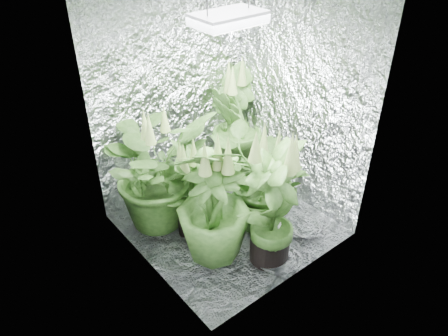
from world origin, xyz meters
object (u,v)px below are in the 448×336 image
plant_c (233,124)px  circulation_fan (261,178)px  plant_f (273,204)px  grow_lamp (229,19)px  plant_a (156,170)px  plant_d (213,204)px  plant_b (192,191)px  plant_e (262,183)px

plant_c → circulation_fan: (0.00, -0.44, -0.42)m
plant_f → grow_lamp: bearing=90.0°
plant_c → circulation_fan: bearing=-89.4°
plant_a → circulation_fan: 1.13m
plant_d → circulation_fan: (0.92, 0.42, -0.38)m
plant_a → plant_f: size_ratio=0.95×
plant_a → plant_b: 0.36m
circulation_fan → plant_d: bearing=-154.9°
plant_b → plant_e: 0.60m
plant_b → plant_c: plant_c is taller
plant_c → plant_d: size_ratio=1.07×
plant_c → plant_f: (-0.59, -1.18, -0.02)m
grow_lamp → plant_a: bearing=135.4°
grow_lamp → plant_c: grow_lamp is taller
grow_lamp → plant_b: size_ratio=0.51×
plant_a → circulation_fan: size_ratio=3.15×
plant_b → plant_c: bearing=30.6°
plant_a → plant_e: plant_a is taller
plant_c → circulation_fan: 0.61m
plant_a → plant_e: (0.66, -0.62, -0.08)m
plant_d → plant_e: plant_d is taller
plant_e → circulation_fan: 0.62m
plant_d → plant_f: plant_f is taller
plant_b → plant_d: plant_d is taller
grow_lamp → circulation_fan: grow_lamp is taller
grow_lamp → circulation_fan: 1.78m
plant_e → plant_d: bearing=-176.8°
plant_f → circulation_fan: (0.60, 0.74, -0.40)m
plant_b → plant_f: bearing=-66.1°
plant_f → plant_c: bearing=63.4°
plant_d → plant_e: size_ratio=1.16×
plant_c → circulation_fan: plant_c is taller
plant_b → circulation_fan: bearing=5.0°
grow_lamp → plant_a: (-0.44, 0.43, -1.27)m
plant_c → plant_f: plant_c is taller
plant_b → plant_f: 0.73m
plant_d → circulation_fan: bearing=24.4°
plant_a → plant_f: bearing=-65.8°
plant_d → plant_e: 0.55m
plant_b → circulation_fan: (0.89, 0.08, -0.29)m
grow_lamp → plant_d: 1.35m
grow_lamp → plant_f: (-0.00, -0.54, -1.27)m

